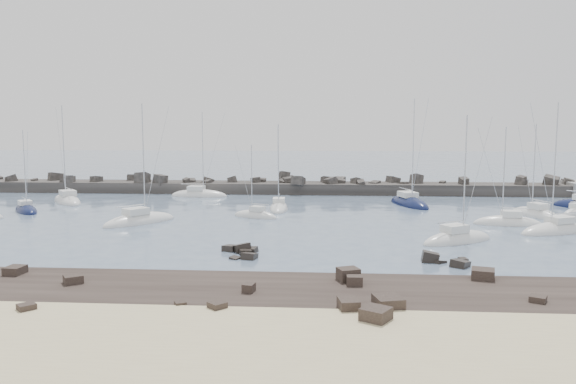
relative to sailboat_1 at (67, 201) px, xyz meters
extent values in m
plane|color=slate|center=(35.52, -23.46, -0.15)|extent=(400.00, 400.00, 0.00)
cube|color=beige|center=(35.52, -55.46, -0.15)|extent=(140.00, 14.00, 1.00)
cube|color=black|center=(35.52, -45.46, -0.15)|extent=(140.00, 12.00, 0.70)
cube|color=black|center=(41.29, -42.73, 0.54)|extent=(1.13, 0.94, 0.68)
cube|color=black|center=(42.16, -50.25, 0.63)|extent=(2.05, 2.06, 0.86)
cube|color=black|center=(40.89, -41.53, 0.65)|extent=(1.83, 1.73, 0.92)
cube|color=black|center=(50.82, -40.39, 0.56)|extent=(1.98, 1.93, 0.73)
cube|color=black|center=(30.18, -48.14, 0.34)|extent=(0.90, 0.91, 0.29)
cube|color=black|center=(34.05, -44.86, 0.48)|extent=(0.90, 1.02, 0.57)
cube|color=black|center=(32.65, -48.75, 0.45)|extent=(1.33, 1.33, 0.50)
cube|color=black|center=(40.67, -48.27, 0.56)|extent=(1.44, 1.70, 0.72)
cube|color=black|center=(21.17, -43.62, 0.49)|extent=(1.69, 1.66, 0.58)
cube|color=black|center=(52.87, -45.67, 0.39)|extent=(1.31, 1.29, 0.38)
cube|color=black|center=(15.64, -41.53, 0.50)|extent=(1.39, 1.52, 0.60)
cube|color=black|center=(43.13, -47.73, 0.58)|extent=(2.02, 2.12, 0.77)
cube|color=black|center=(21.15, -49.87, 0.44)|extent=(1.30, 1.30, 0.49)
cube|color=black|center=(31.95, -32.39, -0.23)|extent=(1.33, 1.39, 1.17)
cube|color=black|center=(32.46, -31.38, -0.06)|extent=(1.18, 1.17, 0.88)
cube|color=black|center=(30.36, -30.88, -0.19)|extent=(1.60, 1.73, 1.23)
cube|color=black|center=(31.51, -31.27, 0.07)|extent=(1.99, 1.86, 1.38)
cube|color=black|center=(32.57, -33.94, -0.01)|extent=(1.49, 1.52, 0.91)
cube|color=black|center=(31.29, -34.09, -0.23)|extent=(1.08, 1.10, 0.70)
cube|color=black|center=(50.90, -34.01, 0.02)|extent=(0.82, 0.90, 0.49)
cube|color=black|center=(48.12, -33.90, 0.04)|extent=(1.64, 1.26, 1.53)
cube|color=black|center=(48.27, -33.86, 0.03)|extent=(1.13, 1.12, 0.60)
cube|color=black|center=(50.30, -35.49, -0.07)|extent=(1.94, 1.90, 1.16)
cube|color=black|center=(48.83, -34.23, -0.23)|extent=(1.40, 1.42, 0.77)
cube|color=#2C2927|center=(28.02, 14.54, 0.05)|extent=(115.00, 6.00, 3.20)
cube|color=#2C2927|center=(41.51, 15.83, 1.76)|extent=(2.13, 2.32, 1.66)
cube|color=#2C2927|center=(15.45, 14.08, 1.63)|extent=(2.31, 2.20, 1.48)
cube|color=#2C2927|center=(16.90, 13.72, 1.35)|extent=(1.37, 1.62, 0.95)
cube|color=#2C2927|center=(18.43, 15.18, 1.62)|extent=(2.22, 2.02, 1.87)
cube|color=#2C2927|center=(26.89, 14.60, 1.98)|extent=(1.88, 1.77, 1.23)
cube|color=#2C2927|center=(80.13, 15.84, 1.59)|extent=(2.64, 2.31, 1.68)
cube|color=#2C2927|center=(-16.53, 13.48, 1.95)|extent=(2.28, 2.09, 1.99)
cube|color=#2C2927|center=(72.19, 15.75, 2.20)|extent=(1.88, 2.10, 1.79)
cube|color=#2C2927|center=(41.69, 14.19, 1.86)|extent=(1.45, 1.45, 1.24)
cube|color=#2C2927|center=(54.47, 14.91, 2.11)|extent=(2.53, 2.78, 2.65)
cube|color=#2C2927|center=(34.44, 11.96, 2.10)|extent=(2.48, 3.09, 2.08)
cube|color=#2C2927|center=(14.96, 13.48, 1.93)|extent=(1.53, 1.61, 1.20)
cube|color=#2C2927|center=(31.56, 14.22, 1.74)|extent=(1.52, 1.54, 1.30)
cube|color=#2C2927|center=(79.62, 14.91, 1.96)|extent=(1.92, 1.61, 1.65)
cube|color=#2C2927|center=(-18.18, 16.33, 1.25)|extent=(1.48, 1.57, 1.13)
cube|color=#2C2927|center=(31.74, 16.07, 2.38)|extent=(2.34, 2.63, 2.45)
cube|color=#2C2927|center=(7.39, 12.84, 2.29)|extent=(2.58, 2.75, 2.57)
cube|color=#2C2927|center=(32.88, 14.02, 1.99)|extent=(1.86, 1.58, 1.31)
cube|color=#2C2927|center=(76.52, 14.25, 2.09)|extent=(3.05, 3.14, 2.60)
cube|color=#2C2927|center=(39.87, 13.30, 1.97)|extent=(2.64, 2.45, 1.91)
cube|color=#2C2927|center=(18.81, 12.91, 1.70)|extent=(1.64, 1.61, 1.11)
cube|color=#2C2927|center=(50.68, 16.47, 1.74)|extent=(2.79, 2.70, 2.12)
cube|color=#2C2927|center=(32.71, 14.88, 2.01)|extent=(2.73, 2.71, 1.65)
cube|color=#2C2927|center=(62.15, 13.80, 2.12)|extent=(1.63, 1.97, 1.66)
cube|color=#2C2927|center=(58.99, 15.44, 1.65)|extent=(1.36, 1.37, 0.82)
cube|color=#2C2927|center=(44.27, 14.21, 1.77)|extent=(2.18, 2.47, 1.97)
cube|color=#2C2927|center=(71.54, 13.83, 1.92)|extent=(2.39, 2.12, 2.02)
cube|color=#2C2927|center=(47.43, 14.52, 1.42)|extent=(2.24, 2.29, 1.35)
cube|color=#2C2927|center=(-17.30, 14.00, 1.51)|extent=(1.59, 1.68, 1.25)
cube|color=#2C2927|center=(-2.46, 16.45, 1.41)|extent=(1.60, 1.60, 0.95)
cube|color=#2C2927|center=(-6.33, 12.60, 1.57)|extent=(1.78, 1.50, 1.54)
cube|color=#2C2927|center=(-1.17, 13.72, 1.78)|extent=(2.04, 2.42, 1.94)
cube|color=#2C2927|center=(22.79, 14.83, 1.84)|extent=(1.99, 1.94, 1.97)
cube|color=#2C2927|center=(27.97, 15.38, 1.81)|extent=(1.29, 1.27, 1.05)
cube|color=#2C2927|center=(-5.50, 12.50, 2.01)|extent=(1.95, 2.20, 1.76)
cube|color=#2C2927|center=(4.11, 16.74, 2.02)|extent=(2.19, 2.40, 1.55)
cube|color=#2C2927|center=(44.98, 12.63, 1.89)|extent=(1.47, 1.72, 1.25)
cube|color=#2C2927|center=(-12.75, 14.36, 1.48)|extent=(0.99, 1.23, 1.27)
cube|color=#2C2927|center=(52.15, 14.09, 1.47)|extent=(2.12, 2.20, 1.08)
cube|color=#2C2927|center=(10.62, 12.58, 2.13)|extent=(2.78, 2.50, 2.07)
cube|color=#2C2927|center=(39.05, 15.43, 1.79)|extent=(2.03, 2.33, 2.04)
cube|color=#2C2927|center=(-9.66, 15.95, 1.98)|extent=(3.12, 3.29, 2.38)
ellipsoid|color=silver|center=(-0.02, 0.02, -0.10)|extent=(8.61, 9.73, 2.50)
cube|color=white|center=(0.29, -0.37, 1.35)|extent=(3.31, 3.43, 0.79)
cylinder|color=silver|center=(-0.51, 0.64, 7.69)|extent=(0.14, 0.14, 13.46)
cylinder|color=silver|center=(0.73, -0.92, 2.09)|extent=(2.57, 3.19, 0.11)
ellipsoid|color=silver|center=(16.98, -16.94, -0.10)|extent=(8.31, 9.47, 2.46)
cube|color=white|center=(16.68, -17.32, 1.33)|extent=(3.20, 3.34, 0.78)
cylinder|color=silver|center=(17.45, -16.33, 7.47)|extent=(0.13, 0.13, 13.06)
cylinder|color=silver|center=(16.26, -17.86, 2.06)|extent=(2.47, 3.12, 0.11)
ellipsoid|color=silver|center=(18.28, 8.54, -0.10)|extent=(9.61, 3.54, 2.30)
cube|color=white|center=(17.81, 8.57, 1.22)|extent=(2.76, 2.07, 0.70)
cylinder|color=silver|center=(19.04, 8.49, 7.24)|extent=(0.12, 0.12, 12.74)
cylinder|color=silver|center=(17.15, 8.62, 1.87)|extent=(3.77, 0.35, 0.10)
ellipsoid|color=silver|center=(30.21, -11.77, -0.10)|extent=(6.45, 4.38, 1.80)
cube|color=white|center=(30.49, -11.91, 0.98)|extent=(2.11, 1.87, 0.64)
cylinder|color=silver|center=(29.76, -11.56, 4.86)|extent=(0.11, 0.11, 8.40)
cylinder|color=silver|center=(30.89, -12.09, 1.57)|extent=(2.29, 1.13, 0.09)
ellipsoid|color=silver|center=(32.63, -5.11, -0.10)|extent=(2.82, 8.11, 2.07)
cube|color=white|center=(32.61, -4.71, 1.11)|extent=(1.71, 2.31, 0.67)
cylinder|color=silver|center=(32.66, -5.75, 6.18)|extent=(0.11, 0.11, 10.82)
cylinder|color=silver|center=(32.59, -4.15, 1.73)|extent=(0.23, 3.21, 0.10)
ellipsoid|color=silver|center=(52.36, -25.44, -0.10)|extent=(8.70, 6.76, 2.30)
cube|color=white|center=(52.00, -25.66, 1.26)|extent=(2.95, 2.73, 0.77)
cylinder|color=silver|center=(52.95, -25.08, 6.67)|extent=(0.13, 0.13, 11.59)
cylinder|color=silver|center=(51.49, -25.98, 1.97)|extent=(2.98, 1.89, 0.11)
ellipsoid|color=#0E163B|center=(51.31, 0.78, -0.10)|extent=(6.30, 11.06, 2.55)
cube|color=white|center=(51.15, 1.28, 1.37)|extent=(2.92, 3.46, 0.77)
cylinder|color=silver|center=(51.56, -0.03, 8.11)|extent=(0.13, 0.13, 14.26)
cylinder|color=silver|center=(50.93, 1.99, 2.09)|extent=(1.38, 4.06, 0.11)
ellipsoid|color=silver|center=(60.46, -15.05, -0.10)|extent=(7.95, 3.17, 2.14)
cube|color=white|center=(60.85, -15.09, 1.17)|extent=(2.32, 1.77, 0.73)
cylinder|color=silver|center=(59.84, -14.99, 6.04)|extent=(0.13, 0.13, 10.47)
cylinder|color=silver|center=(61.39, -15.14, 1.85)|extent=(3.10, 0.42, 0.10)
ellipsoid|color=silver|center=(66.05, -8.40, -0.10)|extent=(5.55, 8.32, 2.23)
cube|color=white|center=(66.21, -8.76, 1.23)|extent=(2.39, 2.71, 0.77)
cylinder|color=silver|center=(65.78, -7.82, 6.25)|extent=(0.13, 0.13, 10.81)
cylinder|color=silver|center=(66.44, -9.28, 1.94)|extent=(1.42, 2.96, 0.11)
ellipsoid|color=silver|center=(64.32, -19.50, -0.10)|extent=(9.96, 6.90, 2.33)
cube|color=white|center=(64.75, -19.29, 1.24)|extent=(3.27, 2.92, 0.71)
cylinder|color=silver|center=(63.62, -19.84, 7.38)|extent=(0.12, 0.12, 12.99)
cylinder|color=silver|center=(65.35, -19.00, 1.90)|extent=(3.51, 1.78, 0.10)
cylinder|color=silver|center=(71.64, -6.78, 1.63)|extent=(2.05, 1.68, 0.09)
ellipsoid|color=#0E163B|center=(-1.36, -9.27, -0.10)|extent=(6.61, 7.26, 1.93)
cube|color=white|center=(-1.60, -8.98, 1.03)|extent=(2.51, 2.59, 0.62)
cylinder|color=silver|center=(-0.97, -9.73, 5.79)|extent=(0.11, 0.11, 10.14)
cylinder|color=silver|center=(-1.94, -8.58, 1.60)|extent=(2.00, 2.36, 0.09)
camera|label=1|loc=(39.31, -81.63, 11.44)|focal=35.00mm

